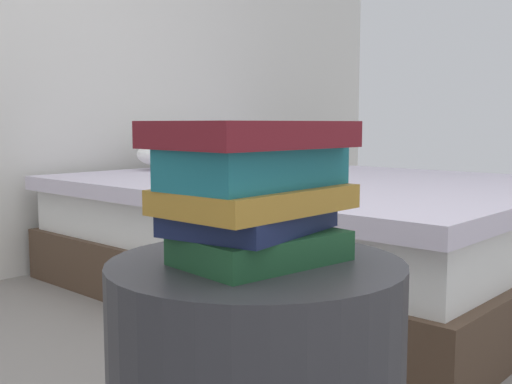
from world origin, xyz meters
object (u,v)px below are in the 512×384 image
Objects in this scene: book_forest at (263,247)px; bed at (306,230)px; book_maroon at (250,134)px; book_navy at (252,221)px; book_ochre at (254,199)px; book_teal at (259,167)px.

bed is at bearing 42.26° from book_forest.
bed is 6.89× the size of book_maroon.
book_navy is 0.04m from book_ochre.
book_navy reaches higher than book_forest.
bed is at bearing 25.59° from book_navy.
book_teal is at bearing 118.69° from book_forest.
book_forest is 1.01× the size of book_navy.
book_maroon is (-0.01, -0.01, 0.14)m from book_navy.
book_forest is 0.85× the size of book_maroon.
book_forest is at bearing -144.60° from bed.
book_maroon is at bearing 169.80° from book_ochre.
book_forest is 0.08m from book_ochre.
book_maroon is (-0.01, 0.01, 0.05)m from book_teal.
book_ochre is at bearing -7.81° from book_maroon.
bed is at bearing 34.47° from book_ochre.
bed is 1.66m from book_navy.
book_maroon is (-0.01, 0.01, 0.18)m from book_forest.
book_navy is at bearing 82.53° from book_teal.
book_maroon reaches higher than bed.
book_forest is 0.13m from book_teal.
book_ochre is (-0.01, 0.01, 0.08)m from book_forest.
book_ochre is at bearing -145.07° from bed.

